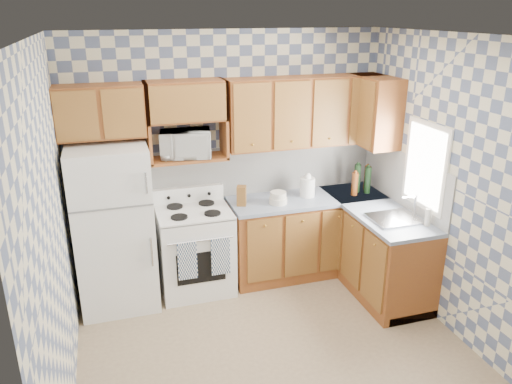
# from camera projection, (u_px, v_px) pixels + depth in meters

# --- Properties ---
(floor) EXTENTS (3.40, 3.40, 0.00)m
(floor) POSITION_uv_depth(u_px,v_px,m) (275.00, 350.00, 4.48)
(floor) COLOR #7E664E
(floor) RESTS_ON ground
(back_wall) EXTENTS (3.40, 0.02, 2.70)m
(back_wall) POSITION_uv_depth(u_px,v_px,m) (229.00, 158.00, 5.45)
(back_wall) COLOR slate
(back_wall) RESTS_ON ground
(right_wall) EXTENTS (0.02, 3.20, 2.70)m
(right_wall) POSITION_uv_depth(u_px,v_px,m) (456.00, 190.00, 4.48)
(right_wall) COLOR slate
(right_wall) RESTS_ON ground
(backsplash_back) EXTENTS (2.60, 0.02, 0.56)m
(backsplash_back) POSITION_uv_depth(u_px,v_px,m) (264.00, 169.00, 5.60)
(backsplash_back) COLOR white
(backsplash_back) RESTS_ON back_wall
(backsplash_right) EXTENTS (0.02, 1.60, 0.56)m
(backsplash_right) POSITION_uv_depth(u_px,v_px,m) (403.00, 179.00, 5.25)
(backsplash_right) COLOR white
(backsplash_right) RESTS_ON right_wall
(refrigerator) EXTENTS (0.75, 0.70, 1.68)m
(refrigerator) POSITION_uv_depth(u_px,v_px,m) (114.00, 228.00, 4.96)
(refrigerator) COLOR white
(refrigerator) RESTS_ON floor
(stove_body) EXTENTS (0.76, 0.65, 0.90)m
(stove_body) POSITION_uv_depth(u_px,v_px,m) (195.00, 251.00, 5.34)
(stove_body) COLOR white
(stove_body) RESTS_ON floor
(cooktop) EXTENTS (0.76, 0.65, 0.02)m
(cooktop) POSITION_uv_depth(u_px,v_px,m) (193.00, 212.00, 5.18)
(cooktop) COLOR silver
(cooktop) RESTS_ON stove_body
(backguard) EXTENTS (0.76, 0.08, 0.17)m
(backguard) POSITION_uv_depth(u_px,v_px,m) (188.00, 194.00, 5.39)
(backguard) COLOR white
(backguard) RESTS_ON cooktop
(dish_towel_left) EXTENTS (0.19, 0.02, 0.40)m
(dish_towel_left) POSITION_uv_depth(u_px,v_px,m) (187.00, 261.00, 4.96)
(dish_towel_left) COLOR navy
(dish_towel_left) RESTS_ON stove_body
(dish_towel_right) EXTENTS (0.19, 0.02, 0.40)m
(dish_towel_right) POSITION_uv_depth(u_px,v_px,m) (221.00, 256.00, 5.06)
(dish_towel_right) COLOR navy
(dish_towel_right) RESTS_ON stove_body
(base_cabinets_back) EXTENTS (1.75, 0.60, 0.88)m
(base_cabinets_back) POSITION_uv_depth(u_px,v_px,m) (306.00, 236.00, 5.72)
(base_cabinets_back) COLOR brown
(base_cabinets_back) RESTS_ON floor
(base_cabinets_right) EXTENTS (0.60, 1.60, 0.88)m
(base_cabinets_right) POSITION_uv_depth(u_px,v_px,m) (373.00, 248.00, 5.43)
(base_cabinets_right) COLOR brown
(base_cabinets_right) RESTS_ON floor
(countertop_back) EXTENTS (1.77, 0.63, 0.04)m
(countertop_back) POSITION_uv_depth(u_px,v_px,m) (308.00, 198.00, 5.56)
(countertop_back) COLOR gray
(countertop_back) RESTS_ON base_cabinets_back
(countertop_right) EXTENTS (0.63, 1.60, 0.04)m
(countertop_right) POSITION_uv_depth(u_px,v_px,m) (376.00, 209.00, 5.27)
(countertop_right) COLOR gray
(countertop_right) RESTS_ON base_cabinets_right
(upper_cabinets_back) EXTENTS (1.75, 0.33, 0.74)m
(upper_cabinets_back) POSITION_uv_depth(u_px,v_px,m) (306.00, 111.00, 5.36)
(upper_cabinets_back) COLOR brown
(upper_cabinets_back) RESTS_ON back_wall
(upper_cabinets_fridge) EXTENTS (0.82, 0.33, 0.50)m
(upper_cabinets_fridge) POSITION_uv_depth(u_px,v_px,m) (100.00, 111.00, 4.73)
(upper_cabinets_fridge) COLOR brown
(upper_cabinets_fridge) RESTS_ON back_wall
(upper_cabinets_right) EXTENTS (0.33, 0.70, 0.74)m
(upper_cabinets_right) POSITION_uv_depth(u_px,v_px,m) (373.00, 111.00, 5.39)
(upper_cabinets_right) COLOR brown
(upper_cabinets_right) RESTS_ON right_wall
(microwave_shelf) EXTENTS (0.80, 0.33, 0.03)m
(microwave_shelf) POSITION_uv_depth(u_px,v_px,m) (188.00, 158.00, 5.14)
(microwave_shelf) COLOR brown
(microwave_shelf) RESTS_ON back_wall
(microwave) EXTENTS (0.56, 0.42, 0.28)m
(microwave) POSITION_uv_depth(u_px,v_px,m) (185.00, 144.00, 5.10)
(microwave) COLOR white
(microwave) RESTS_ON microwave_shelf
(sink) EXTENTS (0.48, 0.40, 0.03)m
(sink) POSITION_uv_depth(u_px,v_px,m) (395.00, 219.00, 4.95)
(sink) COLOR #B7B7BC
(sink) RESTS_ON countertop_right
(window) EXTENTS (0.02, 0.66, 0.86)m
(window) POSITION_uv_depth(u_px,v_px,m) (425.00, 166.00, 4.85)
(window) COLOR white
(window) RESTS_ON right_wall
(bottle_0) EXTENTS (0.07, 0.07, 0.33)m
(bottle_0) POSITION_uv_depth(u_px,v_px,m) (357.00, 178.00, 5.64)
(bottle_0) COLOR black
(bottle_0) RESTS_ON countertop_back
(bottle_1) EXTENTS (0.07, 0.07, 0.30)m
(bottle_1) POSITION_uv_depth(u_px,v_px,m) (368.00, 180.00, 5.62)
(bottle_1) COLOR black
(bottle_1) RESTS_ON countertop_back
(bottle_2) EXTENTS (0.07, 0.07, 0.28)m
(bottle_2) POSITION_uv_depth(u_px,v_px,m) (367.00, 178.00, 5.73)
(bottle_2) COLOR #5F2E11
(bottle_2) RESTS_ON countertop_back
(bottle_3) EXTENTS (0.07, 0.07, 0.26)m
(bottle_3) POSITION_uv_depth(u_px,v_px,m) (355.00, 184.00, 5.56)
(bottle_3) COLOR #5F2E11
(bottle_3) RESTS_ON countertop_back
(knife_block) EXTENTS (0.13, 0.13, 0.21)m
(knife_block) POSITION_uv_depth(u_px,v_px,m) (242.00, 196.00, 5.28)
(knife_block) COLOR brown
(knife_block) RESTS_ON countertop_back
(electric_kettle) EXTENTS (0.17, 0.17, 0.21)m
(electric_kettle) POSITION_uv_depth(u_px,v_px,m) (307.00, 187.00, 5.53)
(electric_kettle) COLOR white
(electric_kettle) RESTS_ON countertop_back
(food_containers) EXTENTS (0.19, 0.19, 0.13)m
(food_containers) POSITION_uv_depth(u_px,v_px,m) (278.00, 198.00, 5.34)
(food_containers) COLOR beige
(food_containers) RESTS_ON countertop_back
(soap_bottle) EXTENTS (0.06, 0.06, 0.17)m
(soap_bottle) POSITION_uv_depth(u_px,v_px,m) (428.00, 217.00, 4.79)
(soap_bottle) COLOR beige
(soap_bottle) RESTS_ON countertop_right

